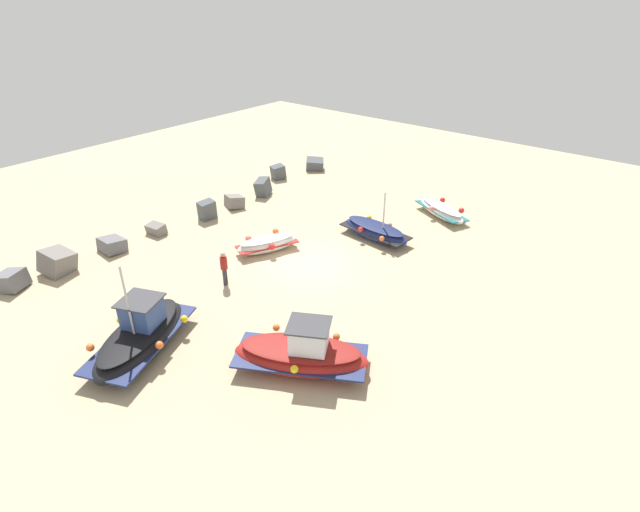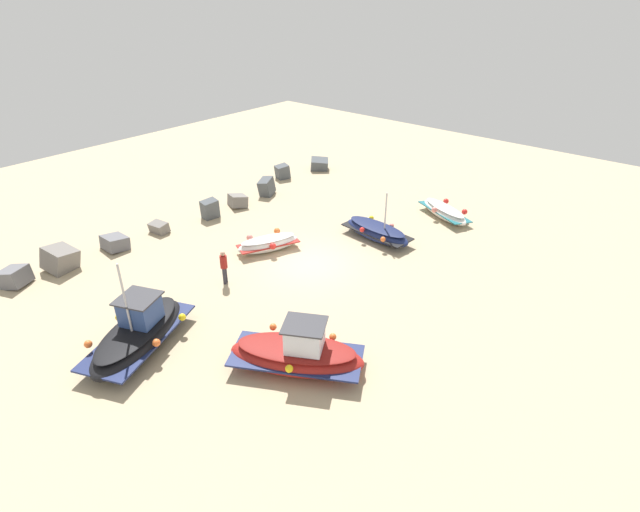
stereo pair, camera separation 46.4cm
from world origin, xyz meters
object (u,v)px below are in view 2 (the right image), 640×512
fishing_boat_0 (377,232)px  fishing_boat_1 (297,353)px  person_walking (224,265)px  fishing_boat_4 (268,243)px  fishing_boat_2 (445,212)px  fishing_boat_3 (139,333)px

fishing_boat_0 → fishing_boat_1: (-10.15, -3.61, 0.17)m
fishing_boat_1 → person_walking: bearing=132.5°
fishing_boat_4 → person_walking: bearing=-144.4°
fishing_boat_2 → person_walking: (-12.91, 4.13, 0.56)m
fishing_boat_3 → fishing_boat_2: bearing=-32.5°
fishing_boat_2 → fishing_boat_0: bearing=-80.8°
fishing_boat_1 → person_walking: 6.66m
fishing_boat_4 → fishing_boat_1: bearing=-104.4°
fishing_boat_3 → fishing_boat_0: bearing=-30.0°
fishing_boat_3 → fishing_boat_4: fishing_boat_3 is taller
fishing_boat_0 → fishing_boat_3: 13.21m
fishing_boat_3 → person_walking: (5.02, 1.05, 0.30)m
fishing_boat_0 → fishing_boat_3: bearing=88.4°
fishing_boat_1 → person_walking: (2.06, 6.33, 0.32)m
fishing_boat_1 → fishing_boat_4: 8.97m
fishing_boat_1 → fishing_boat_0: bearing=80.0°
fishing_boat_4 → person_walking: person_walking is taller
fishing_boat_3 → person_walking: fishing_boat_3 is taller
fishing_boat_1 → fishing_boat_3: (-2.96, 5.28, 0.02)m
fishing_boat_0 → fishing_boat_3: fishing_boat_3 is taller
fishing_boat_1 → fishing_boat_4: (5.52, 7.07, -0.21)m
fishing_boat_1 → fishing_boat_2: bearing=68.8°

